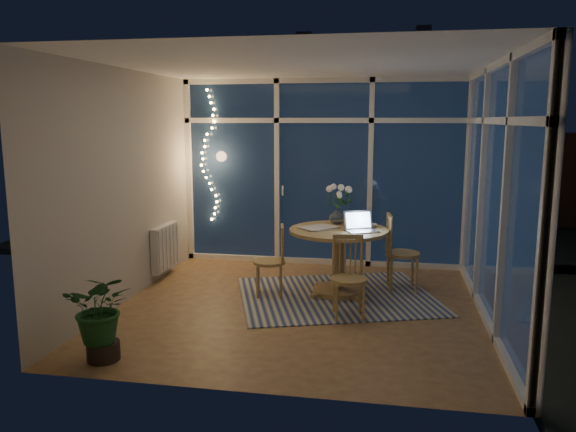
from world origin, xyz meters
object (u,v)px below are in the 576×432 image
(dining_table, at_px, (338,262))
(chair_front, at_px, (349,277))
(chair_left, at_px, (269,260))
(flower_vase, at_px, (337,215))
(potted_plant, at_px, (101,318))
(chair_right, at_px, (403,252))
(laptop, at_px, (362,221))

(dining_table, height_order, chair_front, chair_front)
(chair_left, bearing_deg, flower_vase, 114.33)
(chair_front, bearing_deg, potted_plant, -155.34)
(chair_right, height_order, flower_vase, flower_vase)
(dining_table, bearing_deg, laptop, -23.10)
(chair_front, xyz_separation_m, flower_vase, (-0.24, 1.13, 0.46))
(chair_left, height_order, laptop, laptop)
(potted_plant, bearing_deg, laptop, 44.99)
(chair_right, distance_m, potted_plant, 3.59)
(chair_front, xyz_separation_m, potted_plant, (-2.00, -1.42, -0.05))
(dining_table, xyz_separation_m, chair_left, (-0.79, -0.19, 0.03))
(dining_table, distance_m, potted_plant, 2.85)
(dining_table, height_order, flower_vase, flower_vase)
(chair_right, relative_size, potted_plant, 1.24)
(dining_table, bearing_deg, chair_front, -76.85)
(laptop, relative_size, flower_vase, 1.60)
(chair_left, relative_size, flower_vase, 4.03)
(chair_left, distance_m, chair_right, 1.61)
(laptop, bearing_deg, dining_table, 130.98)
(dining_table, height_order, potted_plant, dining_table)
(dining_table, distance_m, chair_right, 0.81)
(dining_table, relative_size, chair_left, 1.36)
(potted_plant, bearing_deg, chair_right, 44.47)
(chair_front, height_order, flower_vase, flower_vase)
(chair_left, relative_size, laptop, 2.51)
(chair_right, distance_m, chair_front, 1.23)
(chair_right, xyz_separation_m, laptop, (-0.47, -0.43, 0.44))
(chair_left, xyz_separation_m, chair_front, (0.97, -0.60, 0.01))
(chair_right, height_order, chair_front, chair_right)
(chair_front, height_order, laptop, laptop)
(chair_left, bearing_deg, chair_front, 46.78)
(dining_table, bearing_deg, chair_left, -166.29)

